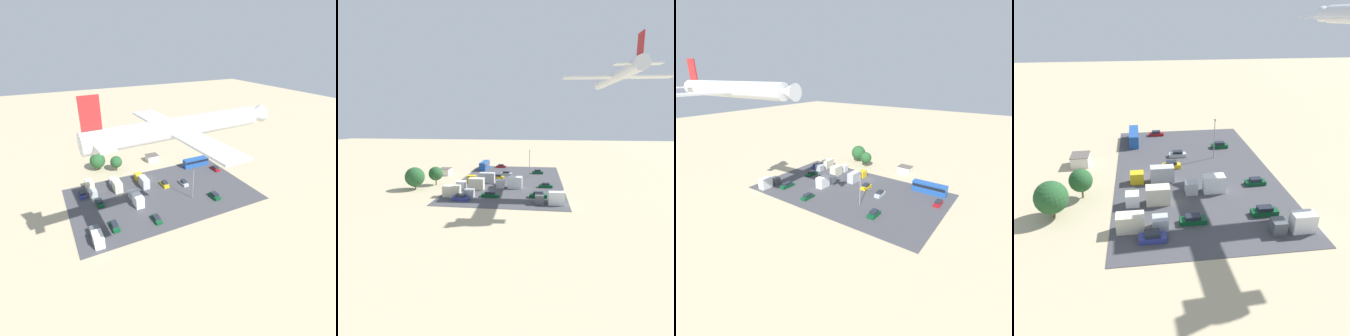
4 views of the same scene
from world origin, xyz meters
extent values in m
plane|color=tan|center=(0.00, 0.00, 0.00)|extent=(400.00, 400.00, 0.00)
cube|color=#424247|center=(0.00, 11.63, 0.04)|extent=(58.00, 34.47, 0.08)
cube|color=silver|center=(-7.38, -14.04, 1.26)|extent=(4.58, 3.96, 2.51)
cube|color=#59514C|center=(-7.38, -14.04, 2.57)|extent=(4.82, 4.20, 0.12)
cube|color=#1E4C9E|center=(-20.86, -1.67, 1.74)|extent=(10.58, 2.46, 3.31)
cube|color=black|center=(-20.86, -1.67, 2.33)|extent=(10.16, 2.50, 0.93)
cube|color=maroon|center=(-25.66, 4.69, 0.50)|extent=(1.71, 4.24, 0.84)
cube|color=#1E232D|center=(-25.66, 4.69, 1.22)|extent=(1.44, 2.37, 0.61)
cube|color=#0C4723|center=(18.71, 21.22, 0.56)|extent=(1.79, 4.74, 0.95)
cube|color=#1E232D|center=(18.71, 21.22, 1.38)|extent=(1.50, 2.65, 0.70)
cube|color=#0C4723|center=(-13.83, 20.81, 0.56)|extent=(1.94, 4.23, 0.96)
cube|color=#1E232D|center=(-13.83, 20.81, 1.39)|extent=(1.63, 2.37, 0.70)
cube|color=#0C4723|center=(7.47, 23.39, 0.50)|extent=(1.73, 4.23, 0.85)
cube|color=#1E232D|center=(7.47, 23.39, 1.24)|extent=(1.45, 2.37, 0.62)
cube|color=#0C4723|center=(19.59, 8.30, 0.52)|extent=(1.84, 4.59, 0.88)
cube|color=#1E232D|center=(19.59, 8.30, 1.28)|extent=(1.54, 2.57, 0.64)
cube|color=#ADB2B7|center=(-9.25, 9.07, 0.53)|extent=(1.76, 4.22, 0.89)
cube|color=#1E232D|center=(-9.25, 9.07, 1.30)|extent=(1.48, 2.36, 0.65)
cube|color=navy|center=(23.51, 1.28, 0.54)|extent=(1.98, 4.34, 0.91)
cube|color=#1E232D|center=(23.51, 1.28, 1.33)|extent=(1.66, 2.43, 0.67)
cube|color=gold|center=(-2.99, 6.93, 0.54)|extent=(1.93, 4.18, 0.92)
cube|color=#1E232D|center=(-2.99, 6.93, 1.34)|extent=(1.62, 2.34, 0.67)
cube|color=#ADB2B7|center=(9.30, 9.60, 1.32)|extent=(2.51, 2.40, 2.47)
cube|color=white|center=(9.30, 14.14, 1.85)|extent=(2.51, 4.27, 3.53)
cube|color=#4C5156|center=(23.99, 21.53, 1.23)|extent=(2.40, 2.20, 2.31)
cube|color=white|center=(23.99, 25.67, 1.73)|extent=(2.40, 3.90, 3.30)
cube|color=silver|center=(12.35, -1.87, 1.29)|extent=(2.58, 2.50, 2.41)
cube|color=beige|center=(12.35, 2.86, 1.80)|extent=(2.58, 4.45, 3.45)
cube|color=gold|center=(3.47, -0.98, 1.26)|extent=(2.35, 2.80, 2.37)
cube|color=#B2B2B7|center=(3.47, 4.31, 1.77)|extent=(2.35, 4.97, 3.38)
cube|color=#ADB2B7|center=(20.37, 2.73, 1.14)|extent=(2.51, 2.58, 2.12)
cube|color=beige|center=(20.37, -2.13, 1.59)|extent=(2.51, 4.58, 3.02)
cylinder|color=brown|center=(8.34, -11.45, 1.04)|extent=(0.36, 0.36, 2.08)
sphere|color=#235128|center=(8.34, -11.45, 3.75)|extent=(4.45, 4.45, 4.45)
cylinder|color=brown|center=(14.42, -15.48, 0.84)|extent=(0.36, 0.36, 1.68)
sphere|color=#235128|center=(14.42, -15.48, 3.85)|extent=(5.79, 5.79, 5.79)
cylinder|color=gray|center=(-7.51, 17.83, 4.82)|extent=(0.20, 0.20, 9.48)
cube|color=#4C4C51|center=(-7.51, 17.83, 9.74)|extent=(0.90, 0.28, 0.20)
cylinder|color=silver|center=(10.96, 41.31, 32.30)|extent=(31.63, 4.93, 3.40)
cone|color=silver|center=(-5.80, 40.50, 32.30)|extent=(3.90, 3.41, 3.23)
cube|color=silver|center=(10.96, 41.31, 31.79)|extent=(5.78, 28.53, 0.36)
cube|color=silver|center=(24.17, 41.95, 32.47)|extent=(2.69, 10.18, 0.24)
cube|color=#B22323|center=(24.80, 41.98, 36.21)|extent=(2.85, 0.42, 5.04)
camera|label=1|loc=(30.86, 77.19, 45.15)|focal=28.00mm
camera|label=2|loc=(86.85, 21.19, 20.29)|focal=28.00mm
camera|label=3|loc=(-42.85, 74.53, 35.50)|focal=28.00mm
camera|label=4|loc=(65.38, 0.47, 32.17)|focal=35.00mm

